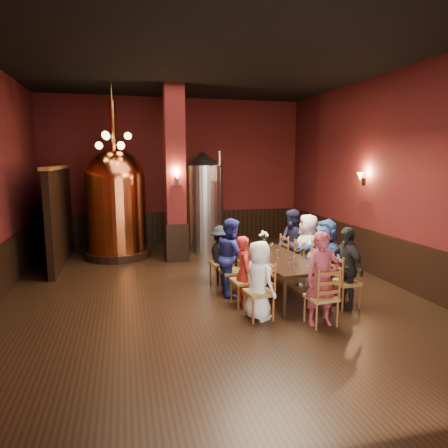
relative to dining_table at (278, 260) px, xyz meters
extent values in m
plane|color=black|center=(-1.29, 0.44, -0.69)|extent=(10.00, 10.00, 0.00)
plane|color=black|center=(-1.29, 0.44, 3.81)|extent=(10.00, 10.00, 0.00)
cube|color=#4C1410|center=(-1.29, 5.44, 1.56)|extent=(8.00, 0.02, 4.50)
cube|color=#4C1410|center=(-1.29, -4.56, 1.56)|extent=(8.00, 0.02, 4.50)
cube|color=#4C1410|center=(2.71, 0.44, 1.56)|extent=(0.02, 10.00, 4.50)
cube|color=black|center=(2.67, 0.44, -0.19)|extent=(0.08, 9.90, 1.00)
cube|color=black|center=(-1.29, 5.40, -0.19)|extent=(7.90, 0.08, 1.00)
cube|color=#4C1410|center=(-1.59, 3.24, 1.56)|extent=(0.58, 0.58, 4.50)
cube|color=black|center=(-4.49, 3.64, 0.51)|extent=(0.22, 3.50, 2.40)
cube|color=black|center=(0.00, 0.00, 0.03)|extent=(1.20, 2.48, 0.06)
cylinder|color=black|center=(-0.34, -1.17, -0.34)|extent=(0.07, 0.07, 0.69)
cylinder|color=black|center=(0.53, -1.10, -0.34)|extent=(0.07, 0.07, 0.69)
cylinder|color=black|center=(-0.53, 1.10, -0.34)|extent=(0.07, 0.07, 0.69)
cylinder|color=black|center=(0.34, 1.17, -0.34)|extent=(0.07, 0.07, 0.69)
imported|color=white|center=(-0.76, -1.07, -0.02)|extent=(0.63, 0.76, 1.33)
imported|color=red|center=(-0.82, -0.40, -0.04)|extent=(0.36, 0.50, 1.29)
imported|color=navy|center=(-0.87, 0.26, 0.07)|extent=(0.40, 0.75, 1.51)
imported|color=black|center=(-0.93, 0.92, -0.06)|extent=(0.63, 0.90, 1.26)
imported|color=black|center=(0.93, -0.92, 0.05)|extent=(0.43, 0.89, 1.47)
imported|color=#325296|center=(0.87, -0.26, 0.07)|extent=(0.75, 1.47, 1.52)
imported|color=beige|center=(0.82, 0.40, 0.07)|extent=(0.64, 0.83, 1.52)
imported|color=#1C1B36|center=(0.76, 1.07, 0.08)|extent=(0.41, 0.77, 1.54)
imported|color=maroon|center=(0.13, -1.54, 0.07)|extent=(0.57, 0.39, 1.52)
cylinder|color=black|center=(-3.10, 3.96, -0.59)|extent=(1.76, 1.76, 0.20)
cylinder|color=#CE612F|center=(-3.10, 3.96, 0.48)|extent=(1.57, 1.57, 1.95)
sphere|color=#CE612F|center=(-3.10, 3.96, 1.46)|extent=(1.56, 1.56, 1.56)
cylinder|color=#CE612F|center=(-3.10, 3.96, 2.82)|extent=(0.16, 0.16, 1.27)
cylinder|color=#B2B2B7|center=(-0.67, 4.21, 0.55)|extent=(1.43, 1.43, 2.47)
cone|color=#B2B2B7|center=(-0.67, 4.21, 1.98)|extent=(1.19, 1.19, 0.40)
cylinder|color=#B2B2B7|center=(-0.27, 3.82, 0.80)|extent=(0.08, 0.08, 2.77)
cylinder|color=white|center=(0.07, 1.01, 0.15)|extent=(0.10, 0.10, 0.18)
camera|label=1|loc=(-2.87, -7.11, 1.96)|focal=32.00mm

